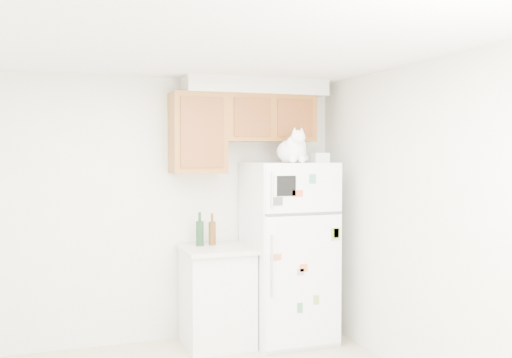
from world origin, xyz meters
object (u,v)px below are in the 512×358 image
refrigerator (289,251)px  storage_box_front (320,158)px  bottle_green (200,229)px  storage_box_back (293,157)px  bottle_amber (212,229)px  base_counter (217,296)px  cat (293,149)px

refrigerator → storage_box_front: size_ratio=11.33×
refrigerator → storage_box_front: bearing=-24.2°
refrigerator → storage_box_front: 0.94m
refrigerator → bottle_green: 0.87m
refrigerator → storage_box_back: size_ratio=9.44×
storage_box_front → refrigerator: bearing=152.1°
bottle_green → refrigerator: bearing=-13.0°
refrigerator → bottle_amber: (-0.70, 0.19, 0.22)m
base_counter → bottle_green: (-0.13, 0.12, 0.62)m
base_counter → storage_box_front: bearing=-11.5°
cat → bottle_amber: (-0.67, 0.37, -0.75)m
storage_box_back → refrigerator: bearing=-137.5°
bottle_green → bottle_amber: bottle_green is taller
base_counter → cat: bearing=-20.7°
base_counter → storage_box_front: 1.61m
base_counter → storage_box_front: storage_box_front is taller
refrigerator → cat: 0.99m
storage_box_front → bottle_amber: (-0.97, 0.31, -0.67)m
bottle_amber → base_counter: bearing=-84.7°
base_counter → storage_box_back: size_ratio=5.11×
cat → storage_box_front: bearing=10.6°
storage_box_front → bottle_green: storage_box_front is taller
base_counter → refrigerator: bearing=-6.1°
refrigerator → base_counter: 0.79m
storage_box_back → storage_box_front: size_ratio=1.20×
base_counter → bottle_green: size_ratio=2.91×
refrigerator → bottle_amber: refrigerator is taller
cat → bottle_amber: bearing=151.1°
storage_box_front → storage_box_back: bearing=113.0°
storage_box_back → bottle_amber: 1.07m
cat → bottle_amber: cat is taller
cat → base_counter: bearing=159.3°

